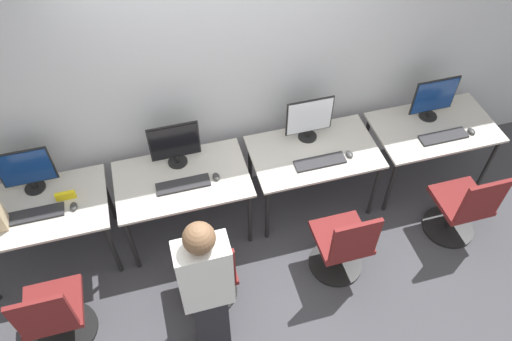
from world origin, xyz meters
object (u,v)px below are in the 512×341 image
(keyboard_far_right, at_px, (443,137))
(keyboard_left, at_px, (183,185))
(keyboard_far_left, at_px, (35,215))
(mouse_far_left, at_px, (74,206))
(monitor_far_left, at_px, (26,170))
(monitor_right, at_px, (309,118))
(person_left, at_px, (207,288))
(office_chair_right, at_px, (343,247))
(office_chair_far_left, at_px, (56,317))
(office_chair_left, at_px, (208,275))
(mouse_left, at_px, (216,177))
(monitor_far_right, at_px, (434,98))
(monitor_left, at_px, (175,144))
(mouse_right, at_px, (349,154))
(mouse_far_right, at_px, (471,131))
(keyboard_right, at_px, (320,162))
(office_chair_far_right, at_px, (462,209))

(keyboard_far_right, bearing_deg, keyboard_left, 178.30)
(keyboard_far_left, distance_m, mouse_far_left, 0.31)
(monitor_far_left, bearing_deg, monitor_right, -0.83)
(person_left, distance_m, office_chair_right, 1.35)
(keyboard_left, height_order, keyboard_far_right, same)
(mouse_far_left, xyz_separation_m, office_chair_far_left, (-0.26, -0.74, -0.37))
(office_chair_left, bearing_deg, keyboard_far_left, 150.60)
(office_chair_left, bearing_deg, mouse_left, 70.95)
(keyboard_far_left, relative_size, monitor_far_right, 1.04)
(mouse_far_left, xyz_separation_m, keyboard_far_right, (3.31, -0.08, -0.01))
(monitor_far_left, xyz_separation_m, office_chair_left, (1.25, -1.00, -0.58))
(monitor_left, relative_size, office_chair_right, 0.49)
(person_left, height_order, mouse_right, person_left)
(monitor_left, bearing_deg, monitor_far_left, 178.65)
(monitor_left, height_order, mouse_far_right, monitor_left)
(mouse_left, bearing_deg, office_chair_right, -38.92)
(monitor_right, bearing_deg, mouse_right, -48.77)
(keyboard_far_left, distance_m, keyboard_right, 2.41)
(office_chair_far_right, bearing_deg, office_chair_left, -178.86)
(mouse_right, height_order, office_chair_right, office_chair_right)
(keyboard_left, distance_m, office_chair_right, 1.45)
(office_chair_right, bearing_deg, monitor_right, 89.74)
(mouse_right, bearing_deg, office_chair_left, -155.99)
(mouse_left, xyz_separation_m, office_chair_far_right, (2.10, -0.66, -0.37))
(person_left, bearing_deg, mouse_far_left, 129.87)
(keyboard_left, distance_m, monitor_right, 1.26)
(office_chair_far_left, relative_size, mouse_far_right, 9.94)
(keyboard_right, distance_m, keyboard_far_right, 1.21)
(keyboard_far_right, bearing_deg, mouse_right, 178.77)
(person_left, relative_size, mouse_right, 17.46)
(mouse_right, distance_m, keyboard_far_right, 0.92)
(keyboard_far_left, xyz_separation_m, office_chair_far_right, (3.59, -0.66, -0.36))
(keyboard_far_left, height_order, mouse_right, mouse_right)
(mouse_far_left, bearing_deg, monitor_far_right, 3.79)
(mouse_far_right, xyz_separation_m, office_chair_far_right, (-0.31, -0.57, -0.37))
(mouse_far_left, height_order, office_chair_right, office_chair_right)
(keyboard_right, height_order, mouse_far_right, mouse_far_right)
(keyboard_far_left, xyz_separation_m, keyboard_far_right, (3.62, -0.08, 0.00))
(monitor_right, distance_m, keyboard_far_right, 1.27)
(keyboard_far_left, distance_m, keyboard_left, 1.21)
(keyboard_far_right, bearing_deg, monitor_far_left, 174.05)
(mouse_left, height_order, mouse_far_right, same)
(office_chair_far_left, relative_size, keyboard_right, 1.96)
(keyboard_left, relative_size, person_left, 0.29)
(keyboard_right, xyz_separation_m, monitor_far_right, (1.21, 0.29, 0.22))
(mouse_far_left, bearing_deg, office_chair_right, -19.31)
(mouse_left, xyz_separation_m, keyboard_far_right, (2.13, -0.08, -0.01))
(monitor_left, height_order, mouse_right, monitor_left)
(keyboard_left, xyz_separation_m, mouse_right, (1.49, -0.05, 0.01))
(mouse_far_right, bearing_deg, monitor_right, 166.66)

